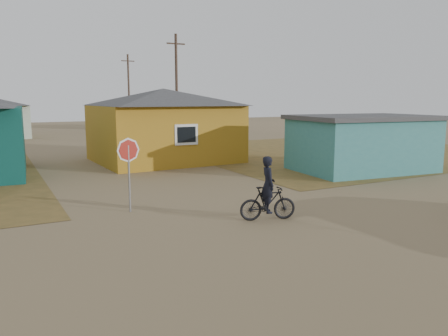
% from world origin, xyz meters
% --- Properties ---
extents(ground, '(120.00, 120.00, 0.00)m').
position_xyz_m(ground, '(0.00, 0.00, 0.00)').
color(ground, olive).
extents(grass_ne, '(20.00, 18.00, 0.00)m').
position_xyz_m(grass_ne, '(14.00, 13.00, 0.01)').
color(grass_ne, brown).
rests_on(grass_ne, ground).
extents(house_yellow, '(7.72, 6.76, 3.90)m').
position_xyz_m(house_yellow, '(2.50, 14.00, 2.00)').
color(house_yellow, '#A9771A').
rests_on(house_yellow, ground).
extents(shed_turquoise, '(6.71, 4.93, 2.60)m').
position_xyz_m(shed_turquoise, '(9.50, 6.50, 1.31)').
color(shed_turquoise, teal).
rests_on(shed_turquoise, ground).
extents(house_beige_east, '(6.95, 6.05, 3.60)m').
position_xyz_m(house_beige_east, '(10.00, 40.00, 1.86)').
color(house_beige_east, gray).
rests_on(house_beige_east, ground).
extents(utility_pole_near, '(1.40, 0.20, 8.00)m').
position_xyz_m(utility_pole_near, '(6.50, 22.00, 4.14)').
color(utility_pole_near, '#453429').
rests_on(utility_pole_near, ground).
extents(utility_pole_far, '(1.40, 0.20, 8.00)m').
position_xyz_m(utility_pole_far, '(7.50, 38.00, 4.14)').
color(utility_pole_far, '#453429').
rests_on(utility_pole_far, ground).
extents(stop_sign, '(0.72, 0.18, 2.23)m').
position_xyz_m(stop_sign, '(-2.27, 4.17, 1.65)').
color(stop_sign, gray).
rests_on(stop_sign, ground).
extents(cyclist, '(1.65, 0.90, 1.80)m').
position_xyz_m(cyclist, '(0.86, 1.46, 0.66)').
color(cyclist, black).
rests_on(cyclist, ground).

